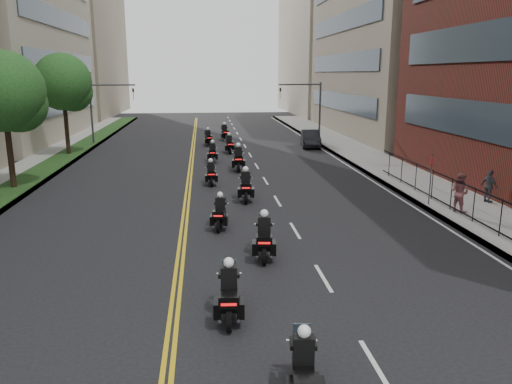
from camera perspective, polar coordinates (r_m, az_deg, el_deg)
The scene contains 21 objects.
sidewalk_right at distance 32.80m, azimuth 16.53°, elevation 1.71°, with size 4.00×90.00×0.15m, color gray.
sidewalk_left at distance 32.41m, azimuth -26.65°, elevation 0.69°, with size 4.00×90.00×0.15m, color gray.
grass_strip at distance 32.11m, azimuth -25.34°, elevation 0.90°, with size 2.00×90.00×0.04m, color #183613.
building_right_far at distance 85.78m, azimuth 9.27°, elevation 17.66°, with size 15.00×28.00×26.00m, color #A99C88.
building_left_far at distance 85.64m, azimuth -21.55°, elevation 16.94°, with size 16.00×28.00×26.00m, color gray.
traffic_signal_right at distance 47.79m, azimuth 6.20°, elevation 10.08°, with size 4.09×0.20×5.60m.
traffic_signal_left at distance 47.58m, azimuth -17.22°, elevation 9.56°, with size 4.09×0.20×5.60m.
motorcycle_1 at distance 10.59m, azimuth 5.49°, elevation -19.81°, with size 0.64×2.14×1.58m.
motorcycle_2 at distance 13.59m, azimuth -3.09°, elevation -11.67°, with size 0.57×2.26×1.67m.
motorcycle_3 at distance 17.79m, azimuth 0.93°, elevation -5.38°, with size 0.68×2.34×1.73m.
motorcycle_4 at distance 21.19m, azimuth -4.13°, elevation -2.52°, with size 0.64×2.09×1.55m.
motorcycle_5 at distance 25.68m, azimuth -1.18°, elevation 0.55°, with size 0.62×2.40×1.77m.
motorcycle_6 at distance 29.52m, azimuth -5.17°, elevation 2.02°, with size 0.49×2.10×1.55m.
motorcycle_7 at distance 33.69m, azimuth -2.03°, elevation 3.71°, with size 0.63×2.54×1.88m.
motorcycle_8 at distance 37.14m, azimuth -4.98°, elevation 4.43°, with size 0.52×2.22×1.64m.
motorcycle_9 at distance 41.26m, azimuth -3.08°, elevation 5.39°, with size 0.55×2.29×1.69m.
motorcycle_10 at distance 45.58m, azimuth -5.49°, elevation 6.10°, with size 0.68×2.25×1.66m.
motorcycle_11 at distance 49.22m, azimuth -3.60°, elevation 6.73°, with size 0.66×2.41×1.78m.
parked_sedan at distance 45.01m, azimuth 6.25°, elevation 6.10°, with size 1.57×4.51×1.49m, color black.
pedestrian_b at distance 24.86m, azimuth 22.27°, elevation -0.02°, with size 0.89×0.69×1.84m, color #894A4E.
pedestrian_c at distance 27.23m, azimuth 25.11°, elevation 0.60°, with size 0.96×0.40×1.64m, color #404148.
Camera 1 is at (-0.54, -4.64, 6.42)m, focal length 35.00 mm.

